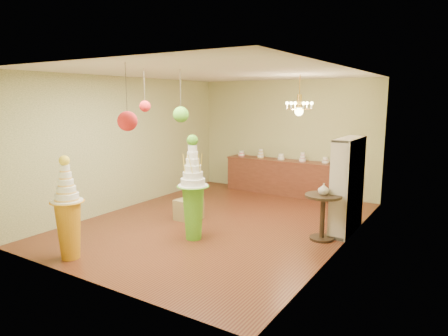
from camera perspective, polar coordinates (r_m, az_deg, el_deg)
The scene contains 17 objects.
floor at distance 8.30m, azimuth -0.53°, elevation -7.75°, with size 6.50×6.50×0.00m, color #582918.
ceiling at distance 7.92m, azimuth -0.56°, elevation 13.40°, with size 6.50×6.50×0.00m, color silver.
wall_back at distance 10.83m, azimuth 8.83°, elevation 4.40°, with size 5.00×0.04×3.00m, color tan.
wall_front at distance 5.56m, azimuth -18.99°, elevation -1.16°, with size 5.00×0.04×3.00m, color tan.
wall_left at distance 9.55m, azimuth -13.29°, elevation 3.53°, with size 0.04×6.50×3.00m, color tan.
wall_right at distance 6.96m, azimuth 17.05°, elevation 1.07°, with size 0.04×6.50×3.00m, color tan.
pedestal_green at distance 7.17m, azimuth -4.43°, elevation -4.39°, with size 0.69×0.69×1.89m.
pedestal_orange at distance 6.78m, azimuth -21.34°, elevation -6.97°, with size 0.63×0.63×1.66m.
burlap_riser at distance 8.45m, azimuth -5.08°, elevation -5.93°, with size 0.47×0.47×0.43m, color olive.
sideboard at distance 10.72m, azimuth 8.08°, elevation -1.16°, with size 3.04×0.54×1.16m.
shelving_unit at distance 7.87m, azimuth 17.24°, elevation -2.39°, with size 0.33×1.20×1.80m.
round_table at distance 7.38m, azimuth 13.92°, elevation -5.94°, with size 0.77×0.77×0.83m.
vase at distance 7.29m, azimuth 14.05°, elevation -2.93°, with size 0.20×0.20×0.21m, color beige.
pom_red_left at distance 5.70m, azimuth -13.62°, elevation 6.53°, with size 0.28×0.28×0.93m.
pom_green_mid at distance 6.85m, azimuth -6.18°, elevation 7.61°, with size 0.27×0.27×0.89m.
pom_red_right at distance 6.74m, azimuth -11.22°, elevation 8.66°, with size 0.18×0.18×0.70m.
chandelier at distance 8.50m, azimuth 10.67°, elevation 8.29°, with size 0.70×0.70×0.85m.
Camera 1 is at (4.28, -6.65, 2.51)m, focal length 32.00 mm.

